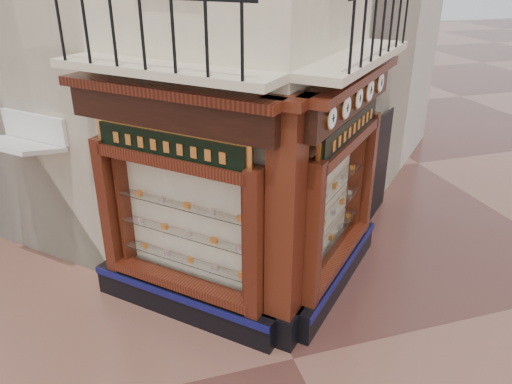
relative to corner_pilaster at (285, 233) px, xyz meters
name	(u,v)px	position (x,y,z in m)	size (l,w,h in m)	color
ground	(293,359)	(0.00, -0.50, -1.95)	(80.00, 80.00, 0.00)	#462520
shopfront_left	(177,212)	(-1.41, 1.07, 0.03)	(2.86, 2.86, 3.98)	black
shopfront_right	(341,190)	(1.41, 1.07, 0.03)	(2.86, 2.86, 3.98)	black
corner_pilaster	(285,233)	(0.00, 0.00, 0.00)	(0.85, 0.85, 3.98)	black
balcony	(265,63)	(0.00, 0.99, 2.27)	(5.94, 2.97, 1.03)	beige
clock_a	(331,118)	(0.62, 0.02, 1.67)	(0.27, 0.27, 0.34)	#AF733A
clock_b	(345,107)	(1.05, 0.45, 1.67)	(0.30, 0.30, 0.37)	#AF733A
clock_c	(358,98)	(1.48, 0.87, 1.67)	(0.28, 0.28, 0.35)	#AF733A
clock_d	(369,90)	(1.90, 1.29, 1.67)	(0.32, 0.32, 0.40)	#AF733A
clock_e	(380,82)	(2.36, 1.75, 1.67)	(0.30, 0.30, 0.37)	#AF733A
awning	(42,272)	(-3.88, 3.17, -1.95)	(1.56, 0.94, 0.08)	silver
signboard_left	(169,146)	(-1.46, 1.01, 1.15)	(1.99, 1.99, 0.53)	#F09D46
signboard_right	(350,128)	(1.46, 1.01, 1.15)	(1.99, 1.99, 0.53)	#F09D46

